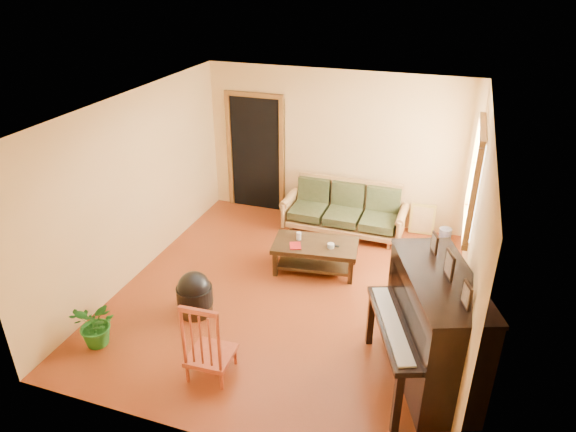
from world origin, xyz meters
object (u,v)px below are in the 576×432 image
(sofa, at_px, (344,210))
(footstool, at_px, (195,298))
(ceramic_crock, at_px, (445,236))
(piano, at_px, (433,332))
(armchair, at_px, (431,290))
(coffee_table, at_px, (315,257))
(potted_plant, at_px, (96,324))
(red_chair, at_px, (209,337))

(sofa, xyz_separation_m, footstool, (-1.31, -2.76, -0.20))
(sofa, distance_m, ceramic_crock, 1.69)
(piano, bearing_deg, footstool, 153.13)
(footstool, bearing_deg, piano, -5.68)
(armchair, height_order, piano, piano)
(coffee_table, bearing_deg, potted_plant, -129.18)
(armchair, bearing_deg, red_chair, -132.15)
(footstool, relative_size, ceramic_crock, 1.88)
(piano, height_order, potted_plant, piano)
(potted_plant, bearing_deg, piano, 9.65)
(armchair, xyz_separation_m, piano, (0.09, -1.22, 0.31))
(footstool, bearing_deg, potted_plant, -130.30)
(armchair, bearing_deg, coffee_table, 169.05)
(sofa, relative_size, red_chair, 1.98)
(coffee_table, relative_size, ceramic_crock, 4.95)
(armchair, bearing_deg, footstool, -154.55)
(piano, bearing_deg, potted_plant, 168.46)
(potted_plant, bearing_deg, sofa, 60.33)
(armchair, relative_size, potted_plant, 1.27)
(sofa, distance_m, footstool, 3.06)
(piano, distance_m, footstool, 3.02)
(footstool, height_order, potted_plant, potted_plant)
(ceramic_crock, height_order, potted_plant, potted_plant)
(ceramic_crock, bearing_deg, piano, -89.87)
(footstool, distance_m, potted_plant, 1.23)
(ceramic_crock, bearing_deg, red_chair, -120.26)
(footstool, distance_m, ceramic_crock, 4.19)
(sofa, xyz_separation_m, piano, (1.66, -3.05, 0.26))
(sofa, height_order, piano, piano)
(coffee_table, height_order, red_chair, red_chair)
(sofa, height_order, potted_plant, sofa)
(coffee_table, relative_size, red_chair, 1.22)
(sofa, relative_size, potted_plant, 3.35)
(footstool, bearing_deg, coffee_table, 51.54)
(sofa, xyz_separation_m, red_chair, (-0.62, -3.68, 0.08))
(sofa, relative_size, ceramic_crock, 8.05)
(coffee_table, bearing_deg, red_chair, -101.58)
(coffee_table, xyz_separation_m, red_chair, (-0.50, -2.42, 0.28))
(armchair, bearing_deg, sofa, 138.06)
(sofa, height_order, armchair, sofa)
(sofa, relative_size, armchair, 2.64)
(coffee_table, height_order, piano, piano)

